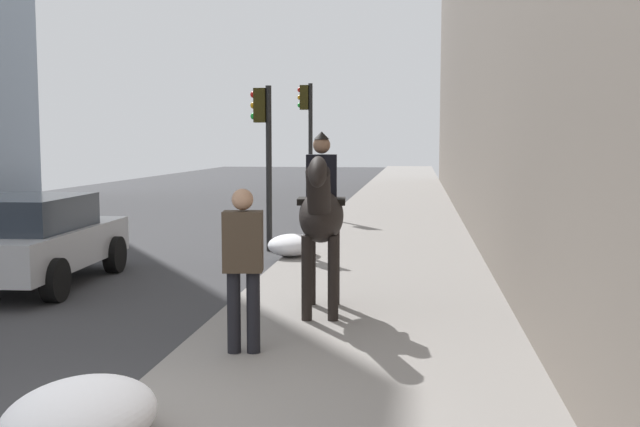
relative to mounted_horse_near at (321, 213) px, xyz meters
name	(u,v)px	position (x,y,z in m)	size (l,w,h in m)	color
mounted_horse_near	(321,213)	(0.00, 0.00, 0.00)	(2.15, 0.68, 2.30)	black
pedestrian_greeting	(243,259)	(-1.87, 0.57, -0.30)	(0.31, 0.43, 1.70)	black
car_near_lane	(31,239)	(1.84, 4.86, -0.64)	(4.01, 2.13, 1.44)	#B7BABF
traffic_light_near_curb	(264,140)	(6.03, 1.95, 0.91)	(0.20, 0.44, 3.42)	black
traffic_light_far_curb	(308,129)	(12.39, 1.96, 1.24)	(0.20, 0.44, 3.94)	black
snow_pile_near	(80,416)	(-4.41, 1.17, -1.05)	(1.35, 1.03, 0.47)	white
snow_pile_far	(292,245)	(4.74, 1.17, -1.08)	(1.17, 0.90, 0.41)	white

